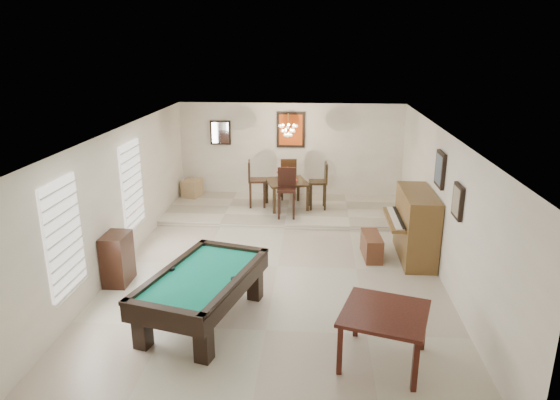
# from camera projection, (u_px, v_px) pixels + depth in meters

# --- Properties ---
(ground_plane) EXTENTS (6.00, 9.00, 0.02)m
(ground_plane) POSITION_uv_depth(u_px,v_px,m) (278.00, 267.00, 9.60)
(ground_plane) COLOR beige
(wall_back) EXTENTS (6.00, 0.04, 2.60)m
(wall_back) POSITION_uv_depth(u_px,v_px,m) (291.00, 152.00, 13.49)
(wall_back) COLOR silver
(wall_back) RESTS_ON ground_plane
(wall_front) EXTENTS (6.00, 0.04, 2.60)m
(wall_front) POSITION_uv_depth(u_px,v_px,m) (242.00, 340.00, 4.93)
(wall_front) COLOR silver
(wall_front) RESTS_ON ground_plane
(wall_left) EXTENTS (0.04, 9.00, 2.60)m
(wall_left) POSITION_uv_depth(u_px,v_px,m) (120.00, 198.00, 9.42)
(wall_left) COLOR silver
(wall_left) RESTS_ON ground_plane
(wall_right) EXTENTS (0.04, 9.00, 2.60)m
(wall_right) POSITION_uv_depth(u_px,v_px,m) (443.00, 206.00, 8.99)
(wall_right) COLOR silver
(wall_right) RESTS_ON ground_plane
(ceiling) EXTENTS (6.00, 9.00, 0.04)m
(ceiling) POSITION_uv_depth(u_px,v_px,m) (277.00, 132.00, 8.82)
(ceiling) COLOR white
(ceiling) RESTS_ON wall_back
(dining_step) EXTENTS (6.00, 2.50, 0.12)m
(dining_step) POSITION_uv_depth(u_px,v_px,m) (288.00, 210.00, 12.67)
(dining_step) COLOR beige
(dining_step) RESTS_ON ground_plane
(window_left_front) EXTENTS (0.06, 1.00, 1.70)m
(window_left_front) POSITION_uv_depth(u_px,v_px,m) (64.00, 236.00, 7.30)
(window_left_front) COLOR white
(window_left_front) RESTS_ON wall_left
(window_left_rear) EXTENTS (0.06, 1.00, 1.70)m
(window_left_rear) POSITION_uv_depth(u_px,v_px,m) (132.00, 185.00, 9.96)
(window_left_rear) COLOR white
(window_left_rear) RESTS_ON wall_left
(pool_table) EXTENTS (1.81, 2.56, 0.77)m
(pool_table) POSITION_uv_depth(u_px,v_px,m) (203.00, 298.00, 7.61)
(pool_table) COLOR black
(pool_table) RESTS_ON ground_plane
(square_table) EXTENTS (1.35, 1.35, 0.75)m
(square_table) POSITION_uv_depth(u_px,v_px,m) (383.00, 336.00, 6.63)
(square_table) COLOR #34130D
(square_table) RESTS_ON ground_plane
(upright_piano) EXTENTS (0.92, 1.64, 1.36)m
(upright_piano) POSITION_uv_depth(u_px,v_px,m) (408.00, 225.00, 9.80)
(upright_piano) COLOR brown
(upright_piano) RESTS_ON ground_plane
(piano_bench) EXTENTS (0.38, 0.86, 0.47)m
(piano_bench) POSITION_uv_depth(u_px,v_px,m) (372.00, 246.00, 9.95)
(piano_bench) COLOR #5B311D
(piano_bench) RESTS_ON ground_plane
(apothecary_chest) EXTENTS (0.41, 0.61, 0.92)m
(apothecary_chest) POSITION_uv_depth(u_px,v_px,m) (118.00, 259.00, 8.82)
(apothecary_chest) COLOR black
(apothecary_chest) RESTS_ON ground_plane
(dining_table) EXTENTS (1.23, 1.23, 0.81)m
(dining_table) POSITION_uv_depth(u_px,v_px,m) (287.00, 192.00, 12.58)
(dining_table) COLOR black
(dining_table) RESTS_ON dining_step
(flower_vase) EXTENTS (0.18, 0.18, 0.25)m
(flower_vase) POSITION_uv_depth(u_px,v_px,m) (287.00, 171.00, 12.42)
(flower_vase) COLOR #AB0E21
(flower_vase) RESTS_ON dining_table
(dining_chair_south) EXTENTS (0.45, 0.45, 1.17)m
(dining_chair_south) POSITION_uv_depth(u_px,v_px,m) (287.00, 194.00, 11.78)
(dining_chair_south) COLOR black
(dining_chair_south) RESTS_ON dining_step
(dining_chair_north) EXTENTS (0.47, 0.47, 1.12)m
(dining_chair_north) POSITION_uv_depth(u_px,v_px,m) (288.00, 178.00, 13.23)
(dining_chair_north) COLOR black
(dining_chair_north) RESTS_ON dining_step
(dining_chair_west) EXTENTS (0.48, 0.48, 1.18)m
(dining_chair_west) POSITION_uv_depth(u_px,v_px,m) (257.00, 184.00, 12.59)
(dining_chair_west) COLOR black
(dining_chair_west) RESTS_ON dining_step
(dining_chair_east) EXTENTS (0.47, 0.47, 1.18)m
(dining_chair_east) POSITION_uv_depth(u_px,v_px,m) (318.00, 186.00, 12.43)
(dining_chair_east) COLOR black
(dining_chair_east) RESTS_ON dining_step
(corner_bench) EXTENTS (0.52, 0.60, 0.46)m
(corner_bench) POSITION_uv_depth(u_px,v_px,m) (192.00, 188.00, 13.51)
(corner_bench) COLOR tan
(corner_bench) RESTS_ON dining_step
(chandelier) EXTENTS (0.44, 0.44, 0.60)m
(chandelier) POSITION_uv_depth(u_px,v_px,m) (288.00, 126.00, 11.98)
(chandelier) COLOR #FFE5B2
(chandelier) RESTS_ON ceiling
(back_painting) EXTENTS (0.75, 0.06, 0.95)m
(back_painting) POSITION_uv_depth(u_px,v_px,m) (291.00, 130.00, 13.27)
(back_painting) COLOR #D84C14
(back_painting) RESTS_ON wall_back
(back_mirror) EXTENTS (0.55, 0.06, 0.65)m
(back_mirror) POSITION_uv_depth(u_px,v_px,m) (220.00, 133.00, 13.43)
(back_mirror) COLOR white
(back_mirror) RESTS_ON wall_back
(right_picture_upper) EXTENTS (0.06, 0.55, 0.65)m
(right_picture_upper) POSITION_uv_depth(u_px,v_px,m) (440.00, 169.00, 9.10)
(right_picture_upper) COLOR slate
(right_picture_upper) RESTS_ON wall_right
(right_picture_lower) EXTENTS (0.06, 0.45, 0.55)m
(right_picture_lower) POSITION_uv_depth(u_px,v_px,m) (458.00, 201.00, 7.93)
(right_picture_lower) COLOR gray
(right_picture_lower) RESTS_ON wall_right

